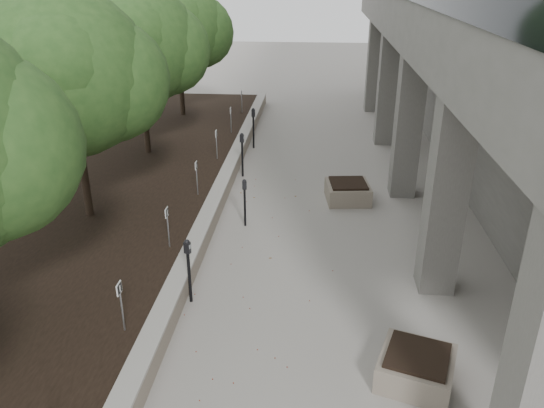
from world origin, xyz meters
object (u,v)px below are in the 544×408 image
(crabapple_tree_3, at_px, (74,109))
(parking_meter_4, at_px, (242,155))
(planter_front, at_px, (416,367))
(planter_back, at_px, (348,191))
(crabapple_tree_5, at_px, (179,48))
(parking_meter_2, at_px, (189,271))
(parking_meter_5, at_px, (253,128))
(parking_meter_3, at_px, (245,203))
(crabapple_tree_4, at_px, (140,70))

(crabapple_tree_3, relative_size, parking_meter_4, 3.79)
(crabapple_tree_3, height_order, planter_front, crabapple_tree_3)
(crabapple_tree_3, bearing_deg, planter_back, 19.76)
(crabapple_tree_3, distance_m, crabapple_tree_5, 10.00)
(crabapple_tree_5, relative_size, parking_meter_2, 3.88)
(parking_meter_5, height_order, planter_back, parking_meter_5)
(crabapple_tree_3, xyz_separation_m, crabapple_tree_5, (0.00, 10.00, 0.00))
(crabapple_tree_3, height_order, crabapple_tree_5, same)
(parking_meter_3, bearing_deg, parking_meter_4, 83.16)
(crabapple_tree_3, height_order, planter_back, crabapple_tree_3)
(parking_meter_4, bearing_deg, parking_meter_5, 97.71)
(parking_meter_2, relative_size, parking_meter_5, 0.94)
(crabapple_tree_3, bearing_deg, parking_meter_4, 50.10)
(parking_meter_3, relative_size, parking_meter_4, 0.90)
(crabapple_tree_3, height_order, parking_meter_4, crabapple_tree_3)
(parking_meter_5, xyz_separation_m, planter_front, (4.00, -11.78, -0.48))
(crabapple_tree_4, relative_size, planter_back, 4.56)
(crabapple_tree_4, relative_size, planter_front, 4.78)
(crabapple_tree_4, bearing_deg, parking_meter_5, 29.57)
(crabapple_tree_3, relative_size, parking_meter_5, 3.63)
(parking_meter_2, height_order, parking_meter_4, parking_meter_4)
(crabapple_tree_5, relative_size, parking_meter_4, 3.79)
(parking_meter_4, height_order, planter_front, parking_meter_4)
(parking_meter_3, relative_size, planter_front, 1.13)
(crabapple_tree_5, relative_size, parking_meter_5, 3.63)
(crabapple_tree_5, xyz_separation_m, parking_meter_3, (3.89, -9.50, -2.47))
(parking_meter_4, distance_m, planter_back, 3.67)
(parking_meter_2, height_order, planter_front, parking_meter_2)
(parking_meter_2, bearing_deg, crabapple_tree_4, 132.39)
(crabapple_tree_4, xyz_separation_m, parking_meter_3, (3.89, -4.50, -2.47))
(crabapple_tree_5, xyz_separation_m, parking_meter_5, (3.37, -3.09, -2.37))
(parking_meter_5, bearing_deg, crabapple_tree_5, 123.92)
(crabapple_tree_4, relative_size, parking_meter_5, 3.63)
(parking_meter_2, height_order, parking_meter_5, parking_meter_5)
(parking_meter_3, bearing_deg, planter_back, 19.07)
(parking_meter_3, bearing_deg, planter_front, -72.63)
(parking_meter_2, bearing_deg, parking_meter_5, 109.55)
(parking_meter_2, distance_m, planter_back, 6.33)
(parking_meter_5, bearing_deg, crabapple_tree_4, -163.97)
(crabapple_tree_5, xyz_separation_m, planter_back, (6.60, -7.63, -2.84))
(crabapple_tree_5, height_order, planter_back, crabapple_tree_5)
(crabapple_tree_3, relative_size, parking_meter_3, 4.21)
(crabapple_tree_4, distance_m, parking_meter_3, 6.44)
(parking_meter_2, height_order, parking_meter_3, parking_meter_2)
(parking_meter_2, xyz_separation_m, parking_meter_4, (0.10, 6.99, 0.02))
(parking_meter_4, bearing_deg, crabapple_tree_5, 127.24)
(parking_meter_5, xyz_separation_m, planter_back, (3.23, -4.54, -0.47))
(planter_front, height_order, planter_back, planter_back)
(crabapple_tree_3, xyz_separation_m, parking_meter_3, (3.89, 0.50, -2.47))
(crabapple_tree_4, bearing_deg, parking_meter_3, -49.17)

